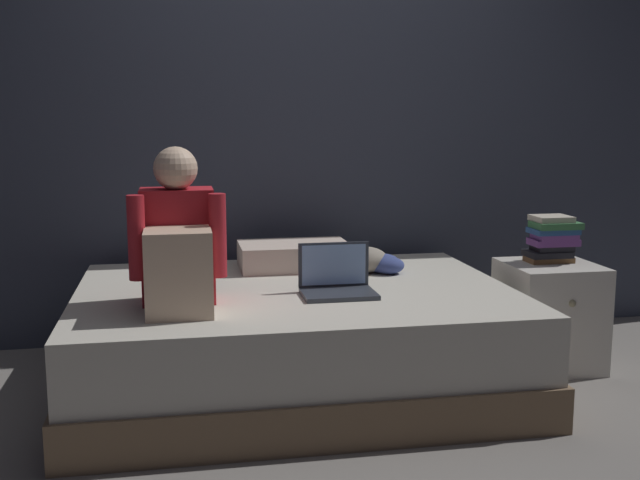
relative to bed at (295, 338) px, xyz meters
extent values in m
plane|color=gray|center=(0.20, -0.30, -0.24)|extent=(8.00, 8.00, 0.00)
cube|color=#383D4C|center=(0.20, 0.90, 1.11)|extent=(5.60, 0.10, 2.70)
cube|color=#7A6047|center=(0.00, 0.00, -0.14)|extent=(2.00, 1.50, 0.19)
cube|color=beige|center=(0.00, 0.00, 0.10)|extent=(1.96, 1.46, 0.29)
cube|color=beige|center=(1.30, 0.06, 0.03)|extent=(0.44, 0.44, 0.53)
sphere|color=gray|center=(1.30, -0.16, 0.15)|extent=(0.04, 0.04, 0.04)
cube|color=#B21E28|center=(-0.52, -0.17, 0.48)|extent=(0.30, 0.20, 0.48)
sphere|color=beige|center=(-0.52, -0.20, 0.81)|extent=(0.18, 0.18, 0.18)
cube|color=beige|center=(-0.52, -0.39, 0.41)|extent=(0.26, 0.24, 0.34)
cylinder|color=#B21E28|center=(-0.68, -0.31, 0.54)|extent=(0.07, 0.07, 0.34)
cylinder|color=#B21E28|center=(-0.36, -0.31, 0.54)|extent=(0.07, 0.07, 0.34)
cube|color=#333842|center=(0.16, -0.21, 0.25)|extent=(0.32, 0.22, 0.02)
cube|color=#333842|center=(0.16, -0.10, 0.36)|extent=(0.32, 0.01, 0.20)
cube|color=#8CB2EA|center=(0.16, -0.10, 0.36)|extent=(0.29, 0.00, 0.18)
cube|color=beige|center=(0.07, 0.45, 0.31)|extent=(0.56, 0.36, 0.13)
cube|color=brown|center=(1.31, 0.10, 0.31)|extent=(0.22, 0.12, 0.03)
cube|color=black|center=(1.30, 0.10, 0.34)|extent=(0.21, 0.15, 0.03)
cube|color=black|center=(1.32, 0.10, 0.37)|extent=(0.19, 0.12, 0.03)
cube|color=#703D84|center=(1.33, 0.10, 0.40)|extent=(0.23, 0.13, 0.03)
cube|color=#703D84|center=(1.32, 0.08, 0.43)|extent=(0.20, 0.14, 0.03)
cube|color=#284C84|center=(1.31, 0.08, 0.45)|extent=(0.22, 0.15, 0.03)
cube|color=#387042|center=(1.32, 0.08, 0.48)|extent=(0.22, 0.15, 0.03)
cube|color=beige|center=(1.31, 0.10, 0.51)|extent=(0.18, 0.16, 0.03)
ellipsoid|color=#8E3D47|center=(0.40, 0.27, 0.29)|extent=(0.17, 0.15, 0.09)
ellipsoid|color=gray|center=(0.40, 0.27, 0.31)|extent=(0.24, 0.20, 0.13)
ellipsoid|color=#3D4C8E|center=(0.51, 0.21, 0.28)|extent=(0.15, 0.13, 0.08)
ellipsoid|color=#3D4C8E|center=(0.48, 0.25, 0.29)|extent=(0.18, 0.15, 0.10)
camera|label=1|loc=(-0.52, -3.38, 1.02)|focal=42.87mm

